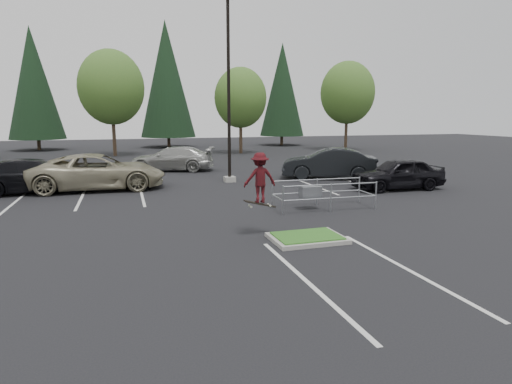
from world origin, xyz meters
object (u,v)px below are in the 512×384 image
object	(u,v)px
car_l_black	(36,176)
light_pole	(229,101)
car_r_black	(398,174)
car_far_silver	(173,159)
car_r_charc	(329,163)
skateboarder	(260,178)
decid_c	(240,100)
decid_d	(347,95)
conif_c	(282,90)
decid_b	(111,90)
car_l_tan	(99,172)
conif_a	(33,83)
conif_b	(167,79)
cart_corral	(313,192)

from	to	relation	value
car_l_black	light_pole	bearing A→B (deg)	-90.02
car_r_black	car_far_silver	bearing A→B (deg)	-134.80
car_l_black	car_r_charc	xyz separation A→B (m)	(15.91, 0.00, 0.08)
light_pole	skateboarder	world-z (taller)	light_pole
skateboarder	car_r_charc	world-z (taller)	skateboarder
decid_c	car_l_black	xyz separation A→B (m)	(-15.40, -18.33, -4.42)
decid_d	car_l_black	bearing A→B (deg)	-145.50
decid_d	conif_c	world-z (taller)	conif_c
conif_c	car_r_charc	distance (m)	29.59
car_r_black	decid_b	bearing A→B (deg)	-146.50
decid_d	car_r_black	distance (m)	25.83
decid_b	car_r_black	bearing A→B (deg)	-58.96
conif_c	car_r_charc	size ratio (longest dim) A/B	2.26
decid_d	car_l_tan	size ratio (longest dim) A/B	1.43
decid_c	car_r_charc	distance (m)	18.85
conif_a	car_l_tan	size ratio (longest dim) A/B	1.97
car_r_charc	decid_c	bearing A→B (deg)	-154.57
light_pole	car_r_black	world-z (taller)	light_pole
car_l_black	car_r_black	world-z (taller)	car_l_black
light_pole	conif_c	bearing A→B (deg)	63.85
conif_b	car_r_charc	size ratio (longest dim) A/B	2.62
car_far_silver	light_pole	bearing A→B (deg)	40.97
light_pole	decid_c	world-z (taller)	light_pole
conif_c	cart_corral	size ratio (longest dim) A/B	3.07
conif_b	cart_corral	bearing A→B (deg)	-86.79
decid_c	car_l_black	bearing A→B (deg)	-130.04
car_l_black	car_r_black	bearing A→B (deg)	-107.28
conif_a	car_r_black	bearing A→B (deg)	-56.13
conif_a	skateboarder	xyz separation A→B (m)	(12.80, -39.00, -5.27)
decid_b	car_far_silver	distance (m)	14.15
decid_d	conif_b	distance (m)	20.76
conif_a	conif_c	world-z (taller)	conif_a
conif_b	skateboarder	distance (m)	39.97
decid_b	decid_d	distance (m)	24.00
decid_c	conif_a	world-z (taller)	conif_a
car_r_black	conif_b	bearing A→B (deg)	-163.86
decid_c	decid_d	size ratio (longest dim) A/B	0.89
skateboarder	car_r_charc	size ratio (longest dim) A/B	0.32
decid_c	conif_b	bearing A→B (deg)	119.32
conif_b	car_r_charc	world-z (taller)	conif_b
cart_corral	car_l_tan	bearing A→B (deg)	140.93
decid_b	car_l_black	xyz separation A→B (m)	(-3.40, -19.03, -5.21)
decid_b	car_l_black	size ratio (longest dim) A/B	1.68
conif_b	skateboarder	xyz separation A→B (m)	(-1.20, -39.50, -6.02)
decid_c	car_l_tan	size ratio (longest dim) A/B	1.27
light_pole	car_l_black	distance (m)	10.60
conif_b	conif_a	bearing A→B (deg)	-177.95
decid_c	skateboarder	size ratio (longest dim) A/B	4.75
conif_b	car_far_silver	xyz separation A→B (m)	(-2.01, -22.50, -7.02)
conif_b	car_far_silver	size ratio (longest dim) A/B	2.55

